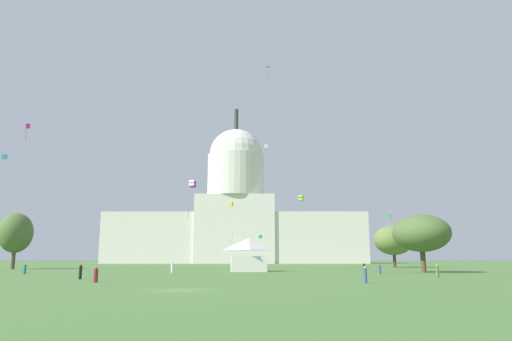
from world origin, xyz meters
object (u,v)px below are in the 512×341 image
object	(u,v)px
kite_violet_low	(193,184)
person_maroon_back_right	(96,275)
kite_magenta_mid	(27,126)
capitol_building	(236,216)
tree_east_mid	(393,240)
kite_blue_high	(268,69)
kite_lime_low	(301,198)
person_white_back_left	(172,268)
kite_turquoise_low	(260,237)
kite_orange_mid	(189,212)
kite_white_mid	(266,147)
kite_yellow_low	(231,204)
person_black_front_left	(80,272)
event_tent	(248,255)
person_denim_mid_left	(365,275)
kite_gold_mid	(278,195)
tree_east_far	(421,233)
person_olive_near_tree_west	(437,272)
kite_pink_low	(232,233)
kite_cyan_low	(5,157)
person_black_near_tent	(364,268)
person_denim_deep_crowd	(380,269)
person_teal_near_tree_east	(25,269)

from	to	relation	value
kite_violet_low	person_maroon_back_right	bearing A→B (deg)	-78.58
kite_magenta_mid	capitol_building	bearing A→B (deg)	118.10
tree_east_mid	kite_magenta_mid	distance (m)	87.54
kite_blue_high	kite_lime_low	bearing A→B (deg)	-12.90
person_white_back_left	capitol_building	bearing A→B (deg)	44.70
kite_blue_high	kite_turquoise_low	xyz separation A→B (m)	(-1.82, 32.33, -37.85)
kite_turquoise_low	kite_magenta_mid	distance (m)	71.04
kite_orange_mid	kite_white_mid	world-z (taller)	kite_white_mid
kite_blue_high	kite_yellow_low	distance (m)	37.84
person_black_front_left	kite_lime_low	world-z (taller)	kite_lime_low
person_black_front_left	event_tent	bearing A→B (deg)	117.59
person_black_front_left	kite_violet_low	distance (m)	34.15
person_denim_mid_left	kite_gold_mid	world-z (taller)	kite_gold_mid
event_tent	kite_magenta_mid	distance (m)	47.29
kite_magenta_mid	kite_yellow_low	size ratio (longest dim) A/B	1.09
kite_magenta_mid	tree_east_far	bearing A→B (deg)	39.03
tree_east_far	kite_gold_mid	world-z (taller)	kite_gold_mid
person_olive_near_tree_west	kite_yellow_low	bearing A→B (deg)	-161.88
kite_pink_low	kite_blue_high	size ratio (longest dim) A/B	1.10
person_denim_mid_left	kite_yellow_low	bearing A→B (deg)	58.01
kite_blue_high	kite_orange_mid	world-z (taller)	kite_blue_high
tree_east_far	kite_yellow_low	size ratio (longest dim) A/B	4.29
capitol_building	kite_magenta_mid	world-z (taller)	capitol_building
kite_cyan_low	kite_pink_low	bearing A→B (deg)	-39.47
person_black_near_tent	kite_white_mid	world-z (taller)	kite_white_mid
kite_gold_mid	kite_yellow_low	world-z (taller)	kite_gold_mid
event_tent	kite_gold_mid	distance (m)	89.47
person_white_back_left	kite_cyan_low	distance (m)	30.55
person_white_back_left	person_denim_mid_left	distance (m)	40.94
capitol_building	person_white_back_left	xyz separation A→B (m)	(-4.04, -126.65, -19.30)
kite_gold_mid	kite_turquoise_low	size ratio (longest dim) A/B	2.97
person_black_front_left	kite_yellow_low	bearing A→B (deg)	138.98
person_denim_deep_crowd	kite_magenta_mid	bearing A→B (deg)	-38.46
tree_east_far	kite_orange_mid	bearing A→B (deg)	117.64
person_maroon_back_right	kite_lime_low	bearing A→B (deg)	-15.71
person_olive_near_tree_west	person_black_front_left	world-z (taller)	person_black_front_left
kite_violet_low	kite_cyan_low	size ratio (longest dim) A/B	1.63
kite_blue_high	kite_yellow_low	bearing A→B (deg)	103.25
person_black_near_tent	person_black_front_left	bearing A→B (deg)	-161.65
kite_white_mid	event_tent	bearing A→B (deg)	84.61
tree_east_far	person_white_back_left	xyz separation A→B (m)	(-41.24, -0.25, -5.58)
person_teal_near_tree_east	person_black_front_left	xyz separation A→B (m)	(14.70, -17.14, 0.13)
capitol_building	kite_orange_mid	world-z (taller)	capitol_building
capitol_building	kite_turquoise_low	size ratio (longest dim) A/B	96.89
person_black_near_tent	kite_lime_low	xyz separation A→B (m)	(-8.23, 24.12, 14.87)
event_tent	kite_magenta_mid	bearing A→B (deg)	174.80
kite_white_mid	person_black_front_left	bearing A→B (deg)	73.27
event_tent	kite_gold_mid	size ratio (longest dim) A/B	2.01
person_olive_near_tree_west	kite_pink_low	bearing A→B (deg)	-165.63
kite_violet_low	person_white_back_left	bearing A→B (deg)	-96.22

